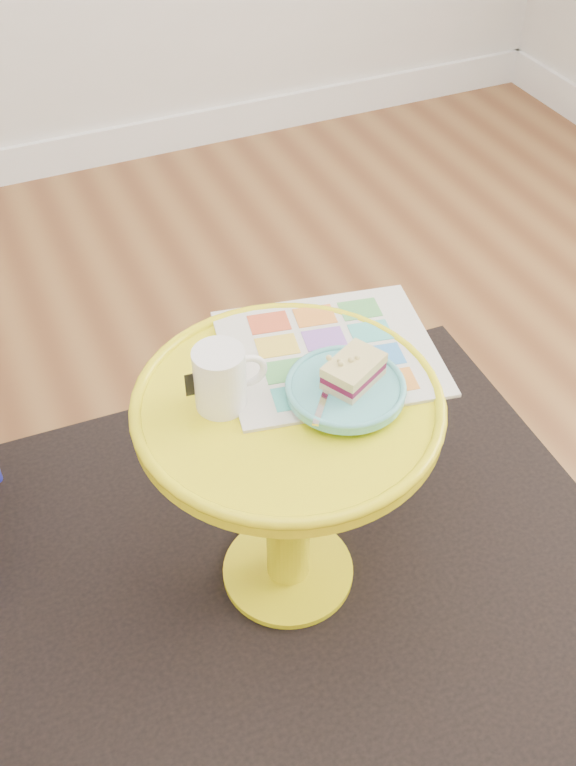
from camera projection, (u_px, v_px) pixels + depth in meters
name	position (u px, v px, depth m)	size (l,w,h in m)	color
floor	(203.00, 760.00, 1.38)	(4.00, 4.00, 0.00)	brown
rug	(288.00, 573.00, 1.64)	(1.30, 1.10, 0.01)	black
side_table	(288.00, 458.00, 1.42)	(0.49, 0.49, 0.46)	yellow
newspaper	(329.00, 352.00, 1.41)	(0.35, 0.30, 0.01)	silver
mug	(221.00, 377.00, 1.29)	(0.12, 0.08, 0.11)	white
plate	(346.00, 389.00, 1.32)	(0.19, 0.19, 0.02)	#5BBDC1
cake_slice	(354.00, 371.00, 1.31)	(0.11, 0.10, 0.04)	#D3BC8C
fork	(327.00, 390.00, 1.31)	(0.10, 0.12, 0.00)	silver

